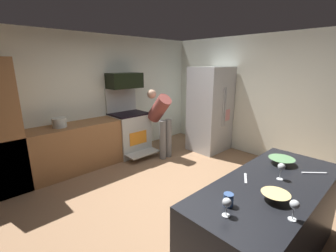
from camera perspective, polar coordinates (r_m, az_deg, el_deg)
ground_plane at (r=3.81m, az=2.18°, el=-16.75°), size 5.20×4.80×0.02m
wall_back at (r=5.19m, az=-16.57°, el=6.77°), size 5.20×0.12×2.60m
wall_right at (r=5.40m, az=21.70°, el=6.63°), size 0.12×4.80×2.60m
lower_cabinet_run at (r=4.72m, az=-23.51°, el=-5.33°), size 2.40×0.60×0.90m
oven_range at (r=5.27m, az=-9.53°, el=-1.52°), size 0.76×0.95×1.49m
microwave at (r=5.15m, az=-10.69°, el=11.00°), size 0.74×0.38×0.32m
refrigerator at (r=5.48m, az=10.40°, el=4.04°), size 0.86×0.76×1.94m
person_cook at (r=4.98m, az=-1.80°, el=2.03°), size 0.31×0.66×1.46m
counter_island at (r=2.70m, az=23.33°, el=-21.27°), size 1.95×0.80×0.90m
mixing_bowl_large at (r=2.18m, az=25.03°, el=-15.63°), size 0.23×0.23×0.07m
mixing_bowl_small at (r=2.93m, az=26.27°, el=-7.80°), size 0.28×0.28×0.07m
wine_glass_near at (r=1.84m, az=14.36°, el=-18.08°), size 0.07×0.07×0.15m
wine_glass_mid at (r=2.52m, az=26.28°, el=-9.25°), size 0.07×0.07×0.17m
wine_glass_far at (r=1.97m, az=28.85°, el=-16.91°), size 0.07×0.07×0.16m
mug_coffee at (r=1.98m, az=14.72°, el=-17.27°), size 0.08×0.08×0.11m
knife_chef at (r=2.88m, az=32.50°, el=-9.76°), size 0.20×0.20×0.01m
knife_paring at (r=2.46m, az=18.67°, el=-12.17°), size 0.20×0.13×0.01m
stock_pot at (r=4.55m, az=-25.34°, el=0.76°), size 0.25×0.25×0.17m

